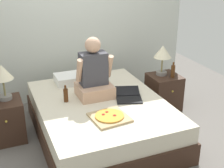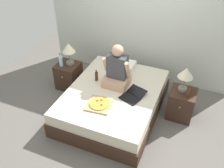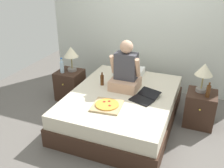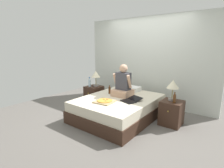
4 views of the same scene
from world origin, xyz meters
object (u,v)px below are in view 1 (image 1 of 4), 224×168
nightstand_left (6,120)px  laptop (129,97)px  lamp_on_right_nightstand (163,54)px  beer_bottle_on_bed (66,95)px  pizza_box (110,117)px  lamp_on_left_nightstand (2,75)px  beer_bottle (173,71)px  bed (101,118)px  nightstand_right (164,92)px  person_seated (94,75)px

nightstand_left → laptop: size_ratio=1.09×
lamp_on_right_nightstand → beer_bottle_on_bed: bearing=-170.6°
lamp_on_right_nightstand → pizza_box: size_ratio=1.03×
lamp_on_left_nightstand → nightstand_left: bearing=-128.6°
lamp_on_right_nightstand → laptop: (-0.76, -0.46, -0.36)m
nightstand_left → beer_bottle: (2.37, -0.10, 0.36)m
bed → lamp_on_left_nightstand: lamp_on_left_nightstand is taller
laptop → beer_bottle: bearing=20.1°
nightstand_left → pizza_box: nightstand_left is taller
lamp_on_left_nightstand → pizza_box: size_ratio=1.03×
bed → beer_bottle_on_bed: bearing=158.7°
nightstand_left → lamp_on_right_nightstand: (2.27, 0.05, 0.60)m
nightstand_right → beer_bottle_on_bed: bearing=-172.6°
lamp_on_left_nightstand → laptop: 1.58m
person_seated → beer_bottle_on_bed: bearing=-175.0°
bed → nightstand_right: (1.15, 0.36, 0.03)m
person_seated → lamp_on_right_nightstand: bearing=10.8°
person_seated → beer_bottle_on_bed: size_ratio=3.55×
pizza_box → lamp_on_left_nightstand: bearing=140.4°
beer_bottle → pizza_box: size_ratio=0.52×
lamp_on_right_nightstand → laptop: bearing=-148.5°
bed → lamp_on_right_nightstand: (1.12, 0.41, 0.62)m
lamp_on_right_nightstand → beer_bottle: bearing=-56.3°
bed → beer_bottle: (1.22, 0.26, 0.39)m
nightstand_right → lamp_on_right_nightstand: lamp_on_right_nightstand is taller
nightstand_right → pizza_box: (-1.21, -0.81, 0.24)m
lamp_on_right_nightstand → pizza_box: 1.51m
nightstand_left → pizza_box: bearing=-36.9°
laptop → beer_bottle_on_bed: size_ratio=2.24×
lamp_on_left_nightstand → beer_bottle: bearing=-3.7°
lamp_on_left_nightstand → nightstand_right: lamp_on_left_nightstand is taller
nightstand_right → lamp_on_right_nightstand: 0.60m
beer_bottle_on_bed → pizza_box: bearing=-60.7°
nightstand_left → beer_bottle: 2.40m
nightstand_left → beer_bottle: size_ratio=2.34×
nightstand_left → lamp_on_left_nightstand: bearing=51.4°
nightstand_left → pizza_box: (1.09, -0.81, 0.24)m
nightstand_left → nightstand_right: (2.30, 0.00, 0.00)m
beer_bottle → laptop: 0.92m
beer_bottle → beer_bottle_on_bed: beer_bottle is taller
beer_bottle → pizza_box: bearing=-150.9°
lamp_on_left_nightstand → beer_bottle: lamp_on_left_nightstand is taller
beer_bottle → nightstand_right: bearing=125.0°
bed → pizza_box: size_ratio=4.68×
bed → lamp_on_left_nightstand: (-1.11, 0.41, 0.62)m
nightstand_right → pizza_box: 1.48m
bed → laptop: (0.36, -0.05, 0.27)m
bed → lamp_on_right_nightstand: 1.35m
nightstand_right → laptop: 0.92m
pizza_box → beer_bottle_on_bed: size_ratio=1.99×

